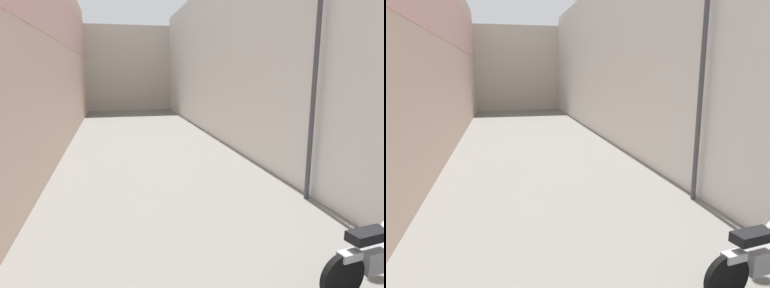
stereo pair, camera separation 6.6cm
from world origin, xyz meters
The scene contains 6 objects.
ground_plane centered at (0.00, 10.76, 0.00)m, with size 41.52×41.52×0.00m, color slate.
building_left centered at (-3.03, 12.71, 3.26)m, with size 0.45×25.52×6.45m.
building_right centered at (3.04, 12.76, 3.12)m, with size 0.45×25.52×6.24m.
building_far_end centered at (0.00, 26.52, 2.87)m, with size 8.68×2.00×5.75m, color beige.
motorcycle_fourth centered at (1.90, 4.43, 0.50)m, with size 1.84×0.58×1.04m.
street_lamp centered at (2.60, 7.38, 2.67)m, with size 0.79×0.18×4.55m.
Camera 2 is at (-1.16, 1.29, 2.62)m, focal length 31.75 mm.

